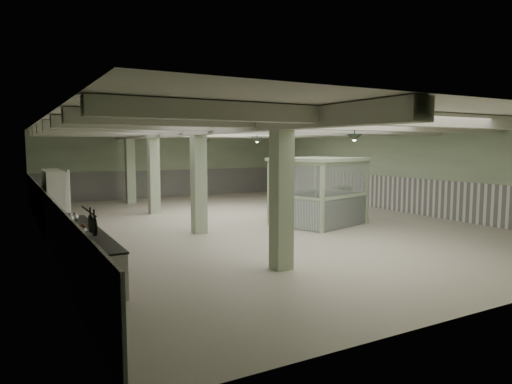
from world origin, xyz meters
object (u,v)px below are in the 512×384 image
walkin_cooler (55,204)px  guard_booth (319,179)px  filing_cabinet (344,202)px  prep_counter (82,251)px

walkin_cooler → guard_booth: guard_booth is taller
filing_cabinet → guard_booth: bearing=-140.4°
prep_counter → walkin_cooler: 4.98m
walkin_cooler → guard_booth: 8.95m
walkin_cooler → filing_cabinet: (10.25, -1.92, -0.34)m
prep_counter → filing_cabinet: filing_cabinet is taller
walkin_cooler → guard_booth: bearing=-16.3°
prep_counter → walkin_cooler: walkin_cooler is taller
filing_cabinet → prep_counter: bearing=-142.8°
guard_booth → prep_counter: bearing=179.2°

